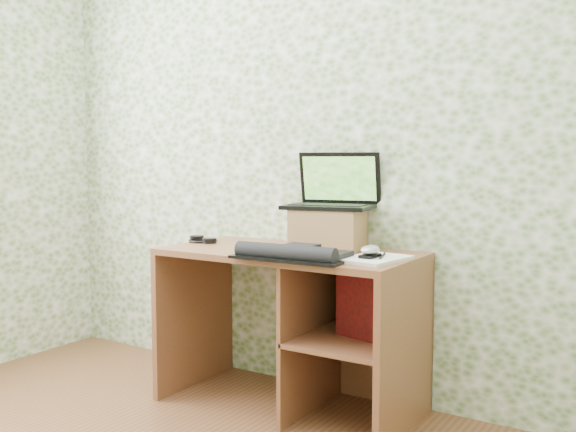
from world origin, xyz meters
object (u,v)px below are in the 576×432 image
Objects in this scene: desk at (307,308)px; notepad at (375,259)px; riser at (328,229)px; laptop at (333,195)px; keyboard at (293,253)px.

notepad is at bearing -13.48° from desk.
riser is 0.16m from laptop.
riser is at bearing 91.45° from keyboard.
desk is 0.39m from keyboard.
riser reaches higher than notepad.
riser is 0.41m from notepad.
notepad is (0.34, -0.21, -0.09)m from riser.
notepad is at bearing 23.14° from keyboard.
riser reaches higher than keyboard.
riser is at bearing 66.57° from desk.
keyboard is 0.35m from notepad.
riser is (0.05, 0.12, 0.36)m from desk.
keyboard is 1.69× the size of notepad.
keyboard is at bearing -97.36° from laptop.
riser is 0.37m from keyboard.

